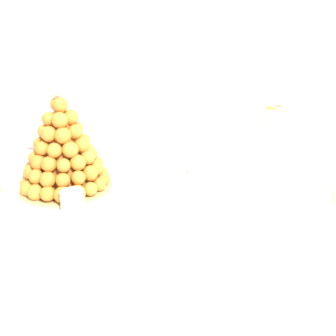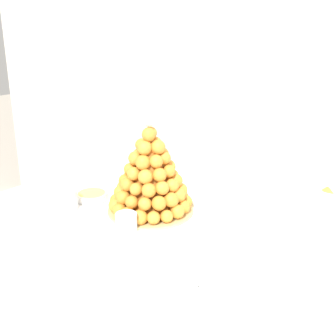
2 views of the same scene
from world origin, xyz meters
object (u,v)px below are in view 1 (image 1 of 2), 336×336
Objects in this scene: macaron_goblet at (274,139)px; wine_glass at (34,140)px; serving_tray at (78,198)px; dessert_cup_mid_left at (72,202)px; croquembouche at (63,150)px; dessert_cup_centre at (169,201)px.

macaron_goblet reaches higher than wine_glass.
dessert_cup_mid_left reaches higher than serving_tray.
macaron_goblet is (0.50, 0.01, 0.15)m from serving_tray.
dessert_cup_mid_left is at bearing -73.92° from croquembouche.
macaron_goblet is at bearing -15.61° from wine_glass.
macaron_goblet is at bearing 19.43° from dessert_cup_centre.
dessert_cup_mid_left is at bearing -170.40° from macaron_goblet.
dessert_cup_mid_left is 0.39× the size of wine_glass.
serving_tray is 0.26m from wine_glass.
dessert_cup_centre is at bearing -160.57° from macaron_goblet.
dessert_cup_centre is at bearing -36.50° from wine_glass.
croquembouche is 5.01× the size of dessert_cup_mid_left.
croquembouche is at bearing 151.69° from dessert_cup_centre.
serving_tray is 0.52m from macaron_goblet.
dessert_cup_mid_left is (0.00, -0.08, 0.03)m from serving_tray.
wine_glass is (-0.14, 0.19, 0.10)m from serving_tray.
croquembouche is at bearing 124.72° from serving_tray.
macaron_goblet is at bearing 9.60° from dessert_cup_mid_left.
macaron_goblet reaches higher than dessert_cup_centre.
wine_glass reaches higher than serving_tray.
dessert_cup_mid_left is 0.92× the size of dessert_cup_centre.
croquembouche reaches higher than wine_glass.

